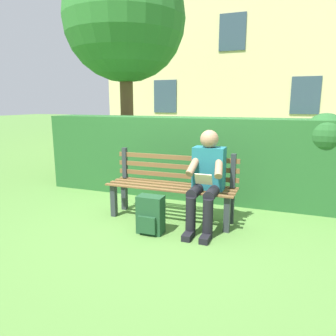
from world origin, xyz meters
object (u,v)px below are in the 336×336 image
person_seated (206,177)px  backpack (151,215)px  tree (122,24)px  park_bench (172,185)px

person_seated → backpack: (0.56, 0.39, -0.41)m
tree → backpack: 4.61m
person_seated → tree: tree is taller
park_bench → backpack: 0.61m
tree → person_seated: bearing=133.7°
backpack → park_bench: bearing=-97.3°
park_bench → backpack: (0.07, 0.56, -0.23)m
person_seated → tree: bearing=-46.3°
park_bench → tree: (2.02, -2.47, 2.65)m
park_bench → person_seated: size_ratio=1.41×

